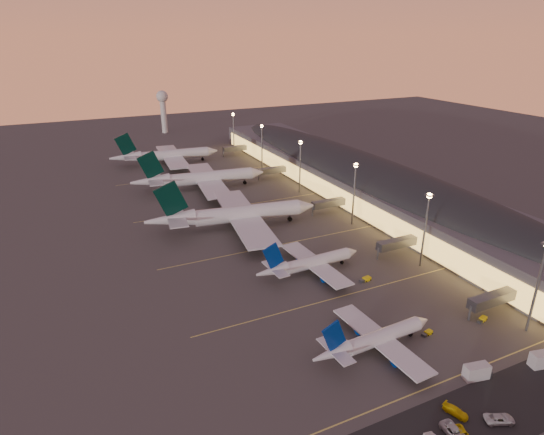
{
  "coord_description": "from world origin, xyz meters",
  "views": [
    {
      "loc": [
        -67.45,
        -101.46,
        72.48
      ],
      "look_at": [
        2.0,
        45.0,
        7.0
      ],
      "focal_mm": 30.0,
      "sensor_mm": 36.0,
      "label": 1
    }
  ],
  "objects_px": {
    "service_van_b": "(456,411)",
    "service_van_d": "(463,434)",
    "airliner_wide_far": "(166,155)",
    "service_van_e": "(500,419)",
    "radar_tower": "(163,105)",
    "baggage_tug_a": "(427,333)",
    "baggage_tug_c": "(366,279)",
    "service_van_c": "(455,432)",
    "airliner_narrow_south": "(374,339)",
    "airliner_wide_near": "(234,215)",
    "baggage_tug_b": "(482,319)",
    "airliner_wide_mid": "(200,178)",
    "catering_truck_b": "(544,359)",
    "catering_truck_a": "(478,372)",
    "airliner_narrow_north": "(309,263)"
  },
  "relations": [
    {
      "from": "service_van_b",
      "to": "service_van_e",
      "type": "height_order",
      "value": "service_van_e"
    },
    {
      "from": "airliner_wide_mid",
      "to": "service_van_c",
      "type": "height_order",
      "value": "airliner_wide_mid"
    },
    {
      "from": "airliner_narrow_north",
      "to": "service_van_d",
      "type": "xyz_separation_m",
      "value": [
        -5.6,
        -69.77,
        -2.85
      ]
    },
    {
      "from": "catering_truck_a",
      "to": "service_van_d",
      "type": "xyz_separation_m",
      "value": [
        -15.75,
        -10.71,
        -0.99
      ]
    },
    {
      "from": "airliner_narrow_south",
      "to": "airliner_wide_near",
      "type": "xyz_separation_m",
      "value": [
        -3.56,
        86.54,
        2.42
      ]
    },
    {
      "from": "airliner_wide_mid",
      "to": "catering_truck_a",
      "type": "relative_size",
      "value": 10.06
    },
    {
      "from": "airliner_wide_far",
      "to": "baggage_tug_b",
      "type": "xyz_separation_m",
      "value": [
        39.98,
        -197.91,
        -4.8
      ]
    },
    {
      "from": "airliner_wide_near",
      "to": "service_van_c",
      "type": "distance_m",
      "value": 114.39
    },
    {
      "from": "airliner_wide_near",
      "to": "airliner_wide_mid",
      "type": "relative_size",
      "value": 1.03
    },
    {
      "from": "airliner_narrow_north",
      "to": "catering_truck_a",
      "type": "height_order",
      "value": "airliner_narrow_north"
    },
    {
      "from": "service_van_b",
      "to": "airliner_wide_mid",
      "type": "bearing_deg",
      "value": 72.75
    },
    {
      "from": "baggage_tug_b",
      "to": "service_van_e",
      "type": "relative_size",
      "value": 0.61
    },
    {
      "from": "airliner_narrow_south",
      "to": "airliner_wide_far",
      "type": "relative_size",
      "value": 0.55
    },
    {
      "from": "radar_tower",
      "to": "baggage_tug_b",
      "type": "height_order",
      "value": "radar_tower"
    },
    {
      "from": "service_van_b",
      "to": "service_van_d",
      "type": "xyz_separation_m",
      "value": [
        -3.14,
        -4.86,
        -0.09
      ]
    },
    {
      "from": "service_van_d",
      "to": "airliner_narrow_south",
      "type": "bearing_deg",
      "value": 104.55
    },
    {
      "from": "baggage_tug_b",
      "to": "catering_truck_b",
      "type": "xyz_separation_m",
      "value": [
        -1.72,
        -19.01,
        1.26
      ]
    },
    {
      "from": "airliner_narrow_south",
      "to": "baggage_tug_a",
      "type": "relative_size",
      "value": 10.47
    },
    {
      "from": "airliner_narrow_north",
      "to": "airliner_wide_near",
      "type": "height_order",
      "value": "airliner_wide_near"
    },
    {
      "from": "airliner_wide_far",
      "to": "airliner_wide_near",
      "type": "bearing_deg",
      "value": -84.64
    },
    {
      "from": "baggage_tug_a",
      "to": "service_van_d",
      "type": "height_order",
      "value": "service_van_d"
    },
    {
      "from": "airliner_wide_near",
      "to": "airliner_wide_mid",
      "type": "xyz_separation_m",
      "value": [
        2.58,
        53.99,
        -0.16
      ]
    },
    {
      "from": "radar_tower",
      "to": "airliner_wide_mid",
      "type": "bearing_deg",
      "value": -96.35
    },
    {
      "from": "service_van_c",
      "to": "service_van_d",
      "type": "bearing_deg",
      "value": -32.71
    },
    {
      "from": "airliner_wide_near",
      "to": "airliner_wide_mid",
      "type": "bearing_deg",
      "value": 95.08
    },
    {
      "from": "baggage_tug_a",
      "to": "catering_truck_b",
      "type": "distance_m",
      "value": 26.32
    },
    {
      "from": "airliner_wide_near",
      "to": "catering_truck_a",
      "type": "distance_m",
      "value": 106.25
    },
    {
      "from": "baggage_tug_a",
      "to": "catering_truck_a",
      "type": "relative_size",
      "value": 0.51
    },
    {
      "from": "airliner_wide_mid",
      "to": "radar_tower",
      "type": "bearing_deg",
      "value": 90.12
    },
    {
      "from": "radar_tower",
      "to": "baggage_tug_a",
      "type": "xyz_separation_m",
      "value": [
        1.08,
        -290.15,
        -21.44
      ]
    },
    {
      "from": "airliner_wide_far",
      "to": "service_van_b",
      "type": "xyz_separation_m",
      "value": [
        8.26,
        -219.1,
        -4.51
      ]
    },
    {
      "from": "radar_tower",
      "to": "service_van_b",
      "type": "xyz_separation_m",
      "value": [
        -12.81,
        -313.12,
        -21.12
      ]
    },
    {
      "from": "baggage_tug_c",
      "to": "catering_truck_a",
      "type": "relative_size",
      "value": 0.61
    },
    {
      "from": "airliner_wide_mid",
      "to": "service_van_b",
      "type": "relative_size",
      "value": 12.86
    },
    {
      "from": "airliner_narrow_south",
      "to": "airliner_narrow_north",
      "type": "height_order",
      "value": "airliner_narrow_north"
    },
    {
      "from": "airliner_wide_near",
      "to": "airliner_wide_far",
      "type": "distance_m",
      "value": 108.79
    },
    {
      "from": "airliner_wide_far",
      "to": "service_van_b",
      "type": "bearing_deg",
      "value": -83.5
    },
    {
      "from": "airliner_wide_far",
      "to": "baggage_tug_b",
      "type": "distance_m",
      "value": 201.96
    },
    {
      "from": "airliner_narrow_north",
      "to": "service_van_b",
      "type": "bearing_deg",
      "value": -94.58
    },
    {
      "from": "baggage_tug_a",
      "to": "service_van_c",
      "type": "height_order",
      "value": "service_van_c"
    },
    {
      "from": "airliner_wide_near",
      "to": "catering_truck_b",
      "type": "relative_size",
      "value": 9.94
    },
    {
      "from": "airliner_wide_mid",
      "to": "airliner_wide_far",
      "type": "bearing_deg",
      "value": 101.17
    },
    {
      "from": "baggage_tug_b",
      "to": "airliner_wide_mid",
      "type": "bearing_deg",
      "value": 88.06
    },
    {
      "from": "airliner_narrow_north",
      "to": "baggage_tug_a",
      "type": "xyz_separation_m",
      "value": [
        11.44,
        -41.95,
        -3.09
      ]
    },
    {
      "from": "baggage_tug_c",
      "to": "service_van_e",
      "type": "distance_m",
      "value": 58.68
    },
    {
      "from": "radar_tower",
      "to": "baggage_tug_c",
      "type": "distance_m",
      "value": 261.39
    },
    {
      "from": "airliner_narrow_south",
      "to": "radar_tower",
      "type": "distance_m",
      "value": 290.35
    },
    {
      "from": "airliner_wide_far",
      "to": "service_van_e",
      "type": "relative_size",
      "value": 10.79
    },
    {
      "from": "baggage_tug_c",
      "to": "service_van_b",
      "type": "xyz_separation_m",
      "value": [
        -16.04,
        -52.62,
        0.22
      ]
    },
    {
      "from": "baggage_tug_b",
      "to": "service_van_c",
      "type": "distance_m",
      "value": 43.97
    }
  ]
}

